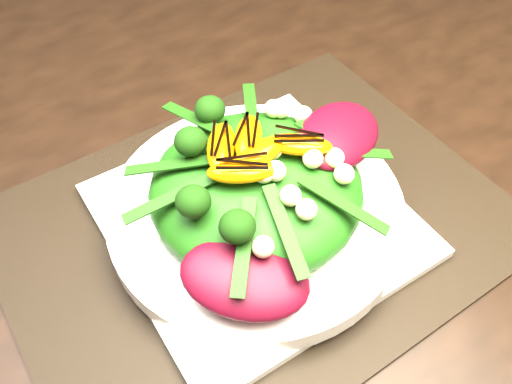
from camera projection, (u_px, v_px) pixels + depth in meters
dining_table at (158, 178)px, 0.57m from camera, size 1.60×0.90×0.75m
placemat at (256, 224)px, 0.51m from camera, size 0.46×0.35×0.00m
plate_base at (256, 219)px, 0.50m from camera, size 0.26×0.26×0.01m
salad_bowl at (256, 210)px, 0.49m from camera, size 0.27×0.27×0.02m
lettuce_mound at (256, 189)px, 0.47m from camera, size 0.21×0.21×0.06m
radicchio_leaf at (339, 135)px, 0.48m from camera, size 0.11×0.09×0.02m
orange_segment at (235, 136)px, 0.46m from camera, size 0.06×0.03×0.01m
broccoli_floret at (181, 151)px, 0.44m from camera, size 0.04×0.04×0.04m
macadamia_nut at (317, 159)px, 0.44m from camera, size 0.02×0.02×0.02m
balsamic_drizzle at (235, 129)px, 0.45m from camera, size 0.05×0.01×0.00m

